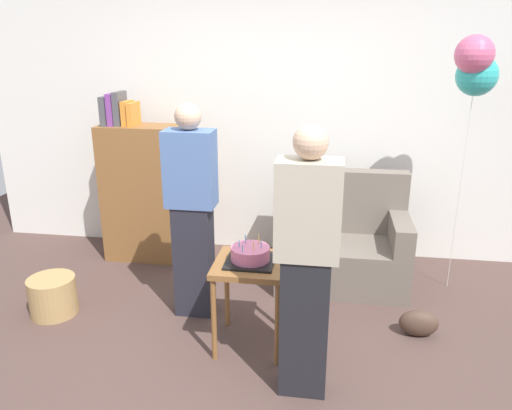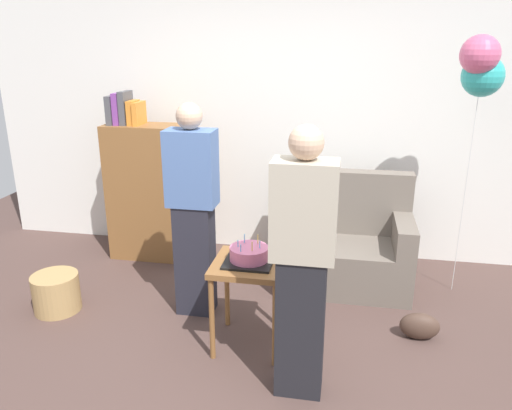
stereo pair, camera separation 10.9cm
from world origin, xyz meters
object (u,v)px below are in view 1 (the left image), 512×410
(side_table, at_px, (250,275))
(person_blowing_candles, at_px, (192,212))
(birthday_cake, at_px, (250,255))
(balloon_bunch, at_px, (476,67))
(wicker_basket, at_px, (53,296))
(handbag, at_px, (419,323))
(bookshelf, at_px, (145,190))
(couch, at_px, (342,245))
(person_holding_cake, at_px, (306,265))

(side_table, xyz_separation_m, person_blowing_candles, (-0.50, 0.37, 0.30))
(birthday_cake, xyz_separation_m, balloon_bunch, (1.54, 1.08, 1.17))
(wicker_basket, bearing_deg, balloon_bunch, 16.18)
(person_blowing_candles, relative_size, handbag, 5.82)
(wicker_basket, bearing_deg, bookshelf, 72.68)
(bookshelf, height_order, person_blowing_candles, person_blowing_candles)
(birthday_cake, xyz_separation_m, person_blowing_candles, (-0.50, 0.37, 0.15))
(couch, distance_m, bookshelf, 1.91)
(side_table, relative_size, balloon_bunch, 0.30)
(bookshelf, xyz_separation_m, person_holding_cake, (1.62, -1.74, 0.15))
(person_holding_cake, relative_size, handbag, 5.82)
(couch, distance_m, person_holding_cake, 1.60)
(person_holding_cake, height_order, handbag, person_holding_cake)
(birthday_cake, xyz_separation_m, handbag, (1.18, 0.28, -0.58))
(couch, bearing_deg, handbag, -55.50)
(couch, distance_m, wicker_basket, 2.41)
(bookshelf, xyz_separation_m, birthday_cake, (1.23, -1.32, 0.00))
(birthday_cake, height_order, person_blowing_candles, person_blowing_candles)
(person_holding_cake, xyz_separation_m, wicker_basket, (-1.98, 0.59, -0.68))
(couch, height_order, birthday_cake, couch)
(side_table, bearing_deg, couch, 59.72)
(wicker_basket, relative_size, handbag, 1.29)
(person_blowing_candles, xyz_separation_m, balloon_bunch, (2.04, 0.71, 1.02))
(handbag, bearing_deg, wicker_basket, -177.77)
(person_holding_cake, bearing_deg, birthday_cake, -43.87)
(handbag, bearing_deg, side_table, -166.63)
(balloon_bunch, bearing_deg, side_table, -144.99)
(handbag, distance_m, balloon_bunch, 1.96)
(person_blowing_candles, bearing_deg, person_holding_cake, -48.56)
(balloon_bunch, bearing_deg, person_holding_cake, -127.61)
(side_table, distance_m, balloon_bunch, 2.30)
(bookshelf, relative_size, birthday_cake, 5.00)
(side_table, xyz_separation_m, wicker_basket, (-1.59, 0.17, -0.38))
(person_blowing_candles, bearing_deg, side_table, -43.74)
(person_blowing_candles, bearing_deg, couch, 25.17)
(handbag, bearing_deg, birthday_cake, -166.63)
(person_holding_cake, xyz_separation_m, handbag, (0.79, 0.70, -0.73))
(side_table, height_order, person_holding_cake, person_holding_cake)
(person_holding_cake, distance_m, handbag, 1.29)
(person_holding_cake, bearing_deg, wicker_basket, -13.62)
(person_holding_cake, bearing_deg, handbag, -135.69)
(side_table, relative_size, birthday_cake, 1.97)
(birthday_cake, xyz_separation_m, wicker_basket, (-1.59, 0.17, -0.53))
(balloon_bunch, bearing_deg, bookshelf, 175.03)
(birthday_cake, xyz_separation_m, person_holding_cake, (0.39, -0.42, 0.15))
(side_table, distance_m, person_holding_cake, 0.64)
(birthday_cake, bearing_deg, person_holding_cake, -46.85)
(side_table, relative_size, handbag, 2.26)
(couch, relative_size, birthday_cake, 3.44)
(couch, xyz_separation_m, balloon_bunch, (0.91, -0.00, 1.51))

